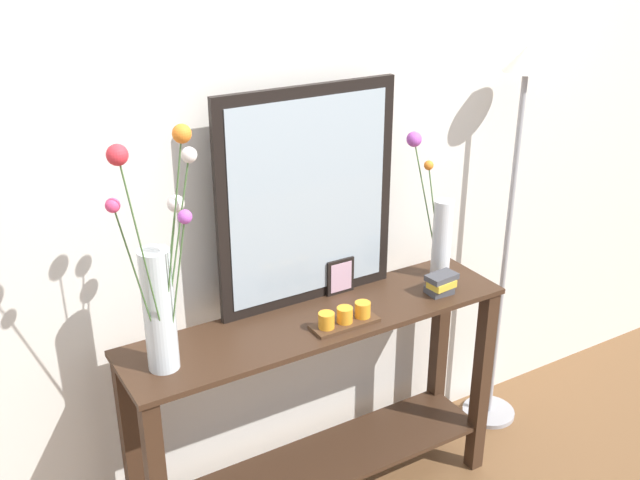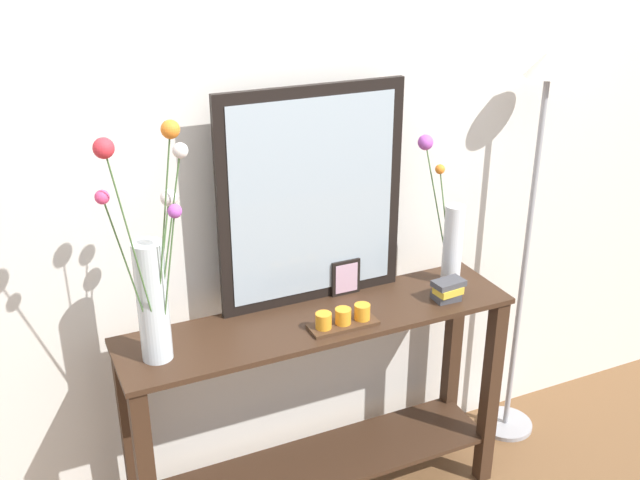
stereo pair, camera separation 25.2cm
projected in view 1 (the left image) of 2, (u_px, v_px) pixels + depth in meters
wall_back at (278, 160)px, 2.67m from camera, size 6.40×0.08×2.70m
console_table at (320, 398)px, 2.78m from camera, size 1.43×0.35×0.85m
mirror_leaning at (308, 198)px, 2.61m from camera, size 0.69×0.03×0.79m
tall_vase_left at (159, 291)px, 2.24m from camera, size 0.27×0.22×0.80m
vase_right at (439, 228)px, 2.87m from camera, size 0.16×0.15×0.58m
candle_tray at (345, 318)px, 2.59m from camera, size 0.24×0.09×0.07m
picture_frame_small at (340, 276)px, 2.79m from camera, size 0.11×0.01×0.14m
book_stack at (441, 284)px, 2.80m from camera, size 0.12×0.09×0.08m
floor_lamp at (513, 182)px, 3.06m from camera, size 0.24×0.24×1.70m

